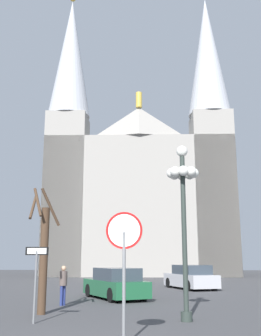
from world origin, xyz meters
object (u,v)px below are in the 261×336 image
object	(u,v)px
cathedral	(139,188)
street_lamp	(183,195)
bare_tree	(43,253)
one_way_arrow_sign	(36,273)
parked_car_far_green	(115,284)
stop_sign	(124,249)
pedestrian_walking	(63,281)
parked_car_near_silver	(191,278)

from	to	relation	value
cathedral	street_lamp	size ratio (longest dim) A/B	6.03
street_lamp	bare_tree	distance (m)	5.45
one_way_arrow_sign	parked_car_far_green	world-z (taller)	one_way_arrow_sign
stop_sign	pedestrian_walking	size ratio (longest dim) A/B	1.86
street_lamp	stop_sign	bearing A→B (deg)	-114.53
street_lamp	cathedral	bearing A→B (deg)	94.28
stop_sign	parked_car_near_silver	xyz separation A→B (m)	(3.04, 17.33, -1.44)
stop_sign	street_lamp	xyz separation A→B (m)	(1.69, 3.70, 1.81)
bare_tree	parked_car_far_green	distance (m)	6.18
stop_sign	parked_car_far_green	size ratio (longest dim) A/B	0.64
street_lamp	pedestrian_walking	bearing A→B (deg)	139.72
cathedral	bare_tree	distance (m)	34.38
one_way_arrow_sign	pedestrian_walking	size ratio (longest dim) A/B	1.41
bare_tree	pedestrian_walking	size ratio (longest dim) A/B	2.79
parked_car_far_green	pedestrian_walking	size ratio (longest dim) A/B	2.91
parked_car_near_silver	parked_car_far_green	distance (m)	7.90
stop_sign	parked_car_far_green	xyz separation A→B (m)	(-1.17, 10.65, -1.45)
stop_sign	pedestrian_walking	distance (m)	8.45
stop_sign	pedestrian_walking	xyz separation A→B (m)	(-3.11, 7.77, -1.17)
bare_tree	pedestrian_walking	distance (m)	2.98
parked_car_far_green	cathedral	bearing A→B (deg)	89.45
parked_car_far_green	one_way_arrow_sign	bearing A→B (deg)	-103.01
cathedral	parked_car_far_green	world-z (taller)	cathedral
stop_sign	parked_car_far_green	bearing A→B (deg)	96.27
street_lamp	pedestrian_walking	size ratio (longest dim) A/B	3.51
parked_car_near_silver	pedestrian_walking	world-z (taller)	pedestrian_walking
street_lamp	pedestrian_walking	xyz separation A→B (m)	(-4.79, 4.06, -2.98)
pedestrian_walking	cathedral	bearing A→B (deg)	85.89
one_way_arrow_sign	parked_car_near_silver	xyz separation A→B (m)	(5.97, 14.31, -0.77)
stop_sign	pedestrian_walking	bearing A→B (deg)	111.79
one_way_arrow_sign	street_lamp	bearing A→B (deg)	8.33
parked_car_near_silver	one_way_arrow_sign	bearing A→B (deg)	-112.65
bare_tree	one_way_arrow_sign	bearing A→B (deg)	-80.46
bare_tree	stop_sign	bearing A→B (deg)	-56.93
parked_car_near_silver	bare_tree	bearing A→B (deg)	-117.11
one_way_arrow_sign	pedestrian_walking	world-z (taller)	one_way_arrow_sign
cathedral	pedestrian_walking	size ratio (longest dim) A/B	21.18
cathedral	bare_tree	xyz separation A→B (m)	(-2.36, -33.35, -8.01)
cathedral	parked_car_far_green	distance (m)	29.27
cathedral	one_way_arrow_sign	bearing A→B (deg)	-93.28
cathedral	parked_car_far_green	bearing A→B (deg)	-90.55
one_way_arrow_sign	parked_car_far_green	xyz separation A→B (m)	(1.76, 7.63, -0.79)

